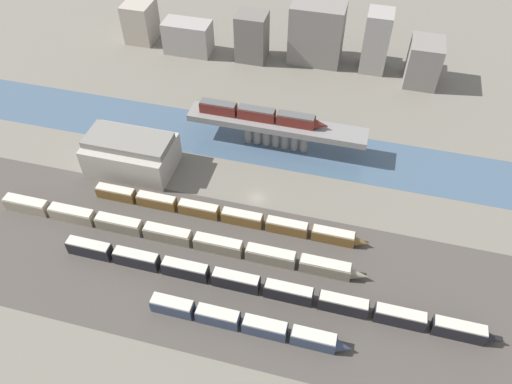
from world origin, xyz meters
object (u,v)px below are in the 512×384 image
Objects in this scene: train_yard_near at (247,323)px; train_yard_far at (174,236)px; train_on_bridge at (261,115)px; train_yard_mid at (267,288)px; train_yard_outer at (225,215)px; warehouse_building at (131,153)px.

train_yard_far is at bearing 141.95° from train_yard_near.
train_on_bridge is 60.09m from train_yard_near.
train_yard_mid reaches higher than train_yard_outer.
train_yard_near is at bearing -42.55° from warehouse_building.
warehouse_building reaches higher than train_yard_mid.
train_on_bridge is at bearing 87.17° from train_yard_outer.
warehouse_building is (-43.28, 39.74, 3.11)m from train_yard_near.
warehouse_building is (-20.22, 21.68, 3.12)m from train_yard_far.
train_yard_mid is at bearing -74.39° from train_on_bridge.
train_yard_outer is (9.97, 9.52, -0.11)m from train_yard_far.
train_yard_mid reaches higher than train_yard_near.
warehouse_building is (-31.71, -18.63, -5.26)m from train_on_bridge.
train_yard_near is 0.44× the size of train_yard_mid.
train_yard_near is 9.60m from train_yard_mid.
train_yard_near is at bearing -64.59° from train_yard_outer.
train_yard_near is 30.53m from train_yard_outer.
warehouse_building is at bearing 158.06° from train_yard_outer.
train_yard_mid is (2.12, 9.36, 0.17)m from train_yard_near.
train_yard_outer is 32.70m from warehouse_building.
warehouse_building is at bearing 146.21° from train_yard_mid.
train_on_bridge is at bearing 101.22° from train_yard_near.
train_on_bridge reaches higher than warehouse_building.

